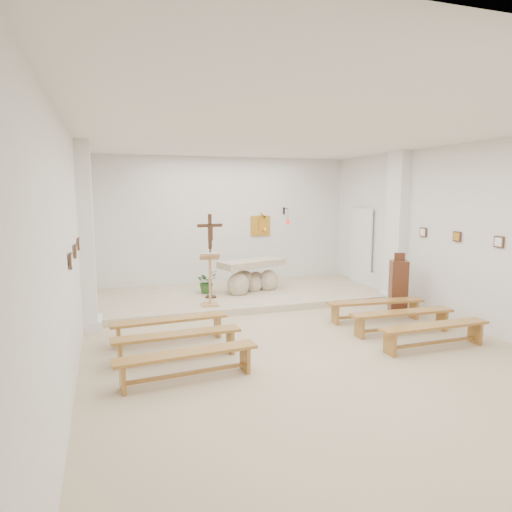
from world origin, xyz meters
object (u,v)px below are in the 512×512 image
object	(u,v)px
bench_right_second	(402,317)
bench_left_third	(187,359)
bench_right_front	(375,306)
bench_right_third	(434,331)
altar	(251,278)
bench_left_second	(177,340)
crucifix_stand	(210,250)
lectern	(210,279)
bench_left_front	(170,324)
donation_pedestal	(398,286)

from	to	relation	value
bench_right_second	bench_left_third	bearing A→B (deg)	-165.26
bench_right_front	bench_right_third	world-z (taller)	same
bench_right_front	bench_left_third	size ratio (longest dim) A/B	1.00
altar	bench_right_front	world-z (taller)	altar
bench_left_third	bench_right_second	bearing A→B (deg)	6.47
bench_left_second	bench_right_second	xyz separation A→B (m)	(4.10, 0.00, 0.00)
crucifix_stand	lectern	bearing A→B (deg)	-107.39
crucifix_stand	bench_right_front	distance (m)	3.84
lectern	bench_right_second	world-z (taller)	lectern
bench_left_third	bench_right_third	xyz separation A→B (m)	(4.10, 0.00, 0.00)
lectern	crucifix_stand	xyz separation A→B (m)	(0.17, 0.71, 0.54)
bench_left_front	bench_right_third	distance (m)	4.46
bench_left_second	donation_pedestal	bearing A→B (deg)	12.59
donation_pedestal	bench_left_second	size ratio (longest dim) A/B	0.64
altar	bench_right_front	bearing A→B (deg)	-76.17
crucifix_stand	bench_right_second	world-z (taller)	crucifix_stand
altar	bench_right_second	distance (m)	4.06
bench_right_front	bench_right_second	xyz separation A→B (m)	(0.00, -0.87, 0.00)
bench_left_second	crucifix_stand	bearing A→B (deg)	66.22
crucifix_stand	bench_right_third	world-z (taller)	crucifix_stand
altar	bench_left_front	distance (m)	3.67
donation_pedestal	bench_left_third	world-z (taller)	donation_pedestal
bench_left_third	bench_right_third	bearing A→B (deg)	-5.48
altar	bench_right_second	world-z (taller)	altar
altar	bench_left_third	size ratio (longest dim) A/B	0.87
bench_left_front	altar	bearing A→B (deg)	46.08
bench_right_front	bench_left_front	bearing A→B (deg)	-174.17
altar	donation_pedestal	bearing A→B (deg)	-59.60
altar	bench_right_second	xyz separation A→B (m)	(1.73, -3.67, -0.16)
altar	crucifix_stand	bearing A→B (deg)	-178.84
lectern	bench_right_front	bearing A→B (deg)	-21.28
lectern	bench_right_front	world-z (taller)	lectern
donation_pedestal	bench_left_front	world-z (taller)	donation_pedestal
bench_left_third	crucifix_stand	bearing A→B (deg)	67.47
donation_pedestal	bench_right_front	xyz separation A→B (m)	(-0.87, -0.48, -0.25)
bench_left_second	bench_right_front	bearing A→B (deg)	9.35
altar	bench_right_front	xyz separation A→B (m)	(1.73, -2.80, -0.16)
lectern	bench_left_front	xyz separation A→B (m)	(-1.10, -1.71, -0.41)
crucifix_stand	bench_left_second	distance (m)	3.66
altar	bench_left_second	xyz separation A→B (m)	(-2.37, -3.67, -0.16)
lectern	bench_right_third	xyz separation A→B (m)	(3.00, -3.45, -0.41)
bench_right_front	bench_left_second	world-z (taller)	same
bench_left_front	bench_right_third	world-z (taller)	same
crucifix_stand	bench_left_front	world-z (taller)	crucifix_stand
altar	bench_left_second	distance (m)	4.37
bench_right_front	bench_left_third	xyz separation A→B (m)	(-4.10, -1.74, 0.00)
bench_left_second	bench_right_second	world-z (taller)	same
donation_pedestal	bench_right_third	bearing A→B (deg)	-89.60
bench_left_second	bench_left_third	world-z (taller)	same
lectern	bench_left_front	bearing A→B (deg)	-114.40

